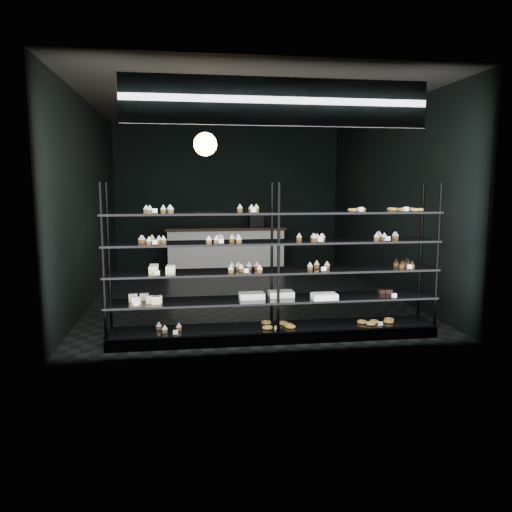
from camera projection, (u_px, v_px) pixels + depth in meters
The scene contains 5 objects.
room at pixel (245, 202), 8.30m from camera, with size 5.01×6.01×3.20m.
display_shelf at pixel (273, 289), 6.04m from camera, with size 4.00×0.50×1.91m.
signage at pixel (278, 102), 5.27m from camera, with size 3.30×0.05×0.50m.
pendant_lamp at pixel (205, 144), 7.03m from camera, with size 0.33×0.33×0.89m.
service_counter at pixel (226, 249), 10.89m from camera, with size 2.58×0.65×1.23m.
Camera 1 is at (-1.02, -8.29, 1.87)m, focal length 35.00 mm.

